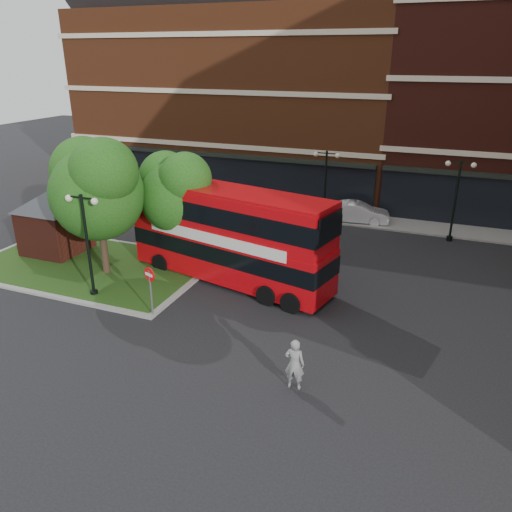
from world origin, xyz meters
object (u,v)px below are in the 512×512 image
at_px(car_silver, 229,205).
at_px(car_white, 357,212).
at_px(bus, 229,229).
at_px(woman, 294,364).

height_order(car_silver, car_white, car_white).
relative_size(bus, woman, 5.87).
distance_m(woman, car_white, 19.07).
height_order(bus, car_silver, bus).
xyz_separation_m(bus, woman, (5.72, -7.33, -1.77)).
bearing_deg(car_white, bus, 153.27).
xyz_separation_m(bus, car_silver, (-4.68, 10.18, -2.07)).
bearing_deg(car_silver, bus, -156.14).
bearing_deg(bus, car_white, 83.28).
xyz_separation_m(woman, car_white, (-1.50, 19.01, -0.24)).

